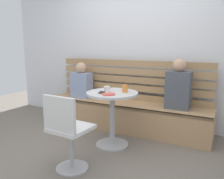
{
  "coord_description": "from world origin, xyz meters",
  "views": [
    {
      "loc": [
        1.52,
        -2.12,
        1.35
      ],
      "look_at": [
        0.06,
        0.66,
        0.75
      ],
      "focal_mm": 37.46,
      "sensor_mm": 36.0,
      "label": 1
    }
  ],
  "objects": [
    {
      "name": "cup_tumbler_orange",
      "position": [
        0.28,
        0.61,
        0.79
      ],
      "size": [
        0.07,
        0.07,
        0.1
      ],
      "primitive_type": "cylinder",
      "color": "orange",
      "rests_on": "cafe_table"
    },
    {
      "name": "back_wall",
      "position": [
        0.0,
        1.64,
        1.45
      ],
      "size": [
        5.2,
        0.1,
        2.9
      ],
      "primitive_type": "cube",
      "color": "silver",
      "rests_on": "ground"
    },
    {
      "name": "phone_on_table",
      "position": [
        0.02,
        0.45,
        0.74
      ],
      "size": [
        0.11,
        0.15,
        0.01
      ],
      "primitive_type": "cube",
      "rotation": [
        0.0,
        0.0,
        0.31
      ],
      "color": "black",
      "rests_on": "cafe_table"
    },
    {
      "name": "cafe_table",
      "position": [
        0.13,
        0.54,
        0.52
      ],
      "size": [
        0.68,
        0.68,
        0.74
      ],
      "color": "#ADADB2",
      "rests_on": "ground"
    },
    {
      "name": "cup_ceramic_white",
      "position": [
        0.04,
        0.56,
        0.78
      ],
      "size": [
        0.08,
        0.08,
        0.07
      ],
      "primitive_type": "cylinder",
      "color": "white",
      "rests_on": "cafe_table"
    },
    {
      "name": "person_adult",
      "position": [
        0.84,
        1.24,
        0.76
      ],
      "size": [
        0.34,
        0.22,
        0.72
      ],
      "color": "#4C515B",
      "rests_on": "booth_bench"
    },
    {
      "name": "booth_backrest",
      "position": [
        0.0,
        1.44,
        0.78
      ],
      "size": [
        2.65,
        0.04,
        0.66
      ],
      "color": "#A68157",
      "rests_on": "booth_bench"
    },
    {
      "name": "ground",
      "position": [
        0.0,
        0.0,
        0.0
      ],
      "size": [
        8.0,
        8.0,
        0.0
      ],
      "primitive_type": "plane",
      "color": "#70665B"
    },
    {
      "name": "booth_bench",
      "position": [
        0.0,
        1.2,
        0.22
      ],
      "size": [
        2.7,
        0.52,
        0.44
      ],
      "color": "tan",
      "rests_on": "ground"
    },
    {
      "name": "person_child_left",
      "position": [
        -0.83,
        1.22,
        0.71
      ],
      "size": [
        0.34,
        0.22,
        0.61
      ],
      "color": "#8C9EC6",
      "rests_on": "booth_bench"
    },
    {
      "name": "white_chair",
      "position": [
        0.02,
        -0.27,
        0.46
      ],
      "size": [
        0.42,
        0.42,
        0.85
      ],
      "color": "#ADADB2",
      "rests_on": "ground"
    },
    {
      "name": "plate_small",
      "position": [
        0.16,
        0.38,
        0.75
      ],
      "size": [
        0.17,
        0.17,
        0.01
      ],
      "primitive_type": "cylinder",
      "color": "#DB4C42",
      "rests_on": "cafe_table"
    }
  ]
}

